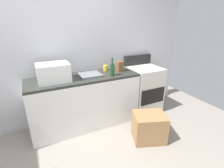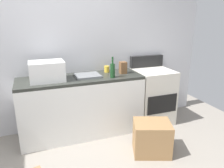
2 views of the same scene
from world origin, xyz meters
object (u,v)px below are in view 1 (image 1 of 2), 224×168
(cardboard_box_medium, at_px, (149,127))
(stove_oven, at_px, (143,88))
(microwave, at_px, (53,73))
(knife_block, at_px, (120,66))
(wine_bottle, at_px, (112,69))
(coffee_mug, at_px, (105,68))

(cardboard_box_medium, bearing_deg, stove_oven, 60.23)
(microwave, bearing_deg, knife_block, 1.02)
(microwave, bearing_deg, wine_bottle, -9.36)
(microwave, distance_m, cardboard_box_medium, 1.66)
(knife_block, bearing_deg, wine_bottle, -144.43)
(cardboard_box_medium, bearing_deg, coffee_mug, 106.31)
(microwave, relative_size, knife_block, 2.56)
(wine_bottle, distance_m, knife_block, 0.29)
(stove_oven, distance_m, wine_bottle, 0.97)
(stove_oven, xyz_separation_m, cardboard_box_medium, (-0.48, -0.84, -0.25))
(stove_oven, xyz_separation_m, microwave, (-1.68, -0.03, 0.57))
(wine_bottle, xyz_separation_m, coffee_mug, (0.02, 0.32, -0.06))
(coffee_mug, height_order, knife_block, knife_block)
(stove_oven, distance_m, coffee_mug, 0.92)
(wine_bottle, bearing_deg, cardboard_box_medium, -64.93)
(cardboard_box_medium, bearing_deg, microwave, 146.16)
(knife_block, bearing_deg, coffee_mug, 144.14)
(microwave, distance_m, wine_bottle, 0.91)
(stove_oven, distance_m, microwave, 1.78)
(knife_block, distance_m, cardboard_box_medium, 1.13)
(stove_oven, height_order, coffee_mug, stove_oven)
(cardboard_box_medium, bearing_deg, knife_block, 95.12)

